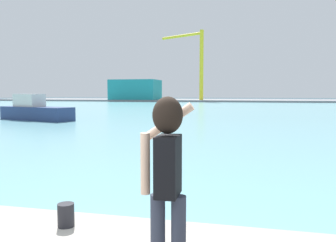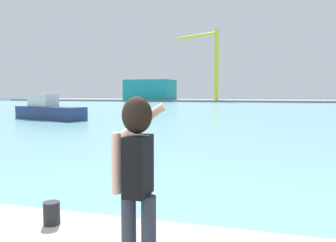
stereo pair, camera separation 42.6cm
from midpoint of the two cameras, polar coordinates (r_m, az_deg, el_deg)
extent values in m
plane|color=#334751|center=(52.56, 10.96, 2.09)|extent=(220.00, 220.00, 0.00)
cube|color=#6BA8B2|center=(54.55, 11.04, 2.20)|extent=(140.00, 100.00, 0.02)
cube|color=gray|center=(94.51, 11.94, 3.36)|extent=(140.00, 20.00, 0.48)
cylinder|color=#2D3342|center=(3.43, -5.47, -18.73)|extent=(0.14, 0.14, 0.82)
cylinder|color=#2D3342|center=(3.37, -2.06, -19.10)|extent=(0.14, 0.14, 0.82)
cube|color=black|center=(3.18, -3.85, -7.47)|extent=(0.21, 0.34, 0.56)
sphere|color=#E0B293|center=(3.12, -3.89, 0.82)|extent=(0.22, 0.22, 0.22)
ellipsoid|color=black|center=(3.10, -4.00, 0.98)|extent=(0.28, 0.26, 0.34)
cylinder|color=#E0B293|center=(3.25, -7.59, -7.06)|extent=(0.09, 0.09, 0.58)
cylinder|color=#E0B293|center=(3.35, -3.67, -0.28)|extent=(0.52, 0.09, 0.40)
cube|color=black|center=(3.45, -3.14, 2.70)|extent=(0.01, 0.07, 0.14)
cylinder|color=black|center=(4.95, -19.11, -14.61)|extent=(0.22, 0.22, 0.31)
cube|color=navy|center=(31.32, -21.42, 1.19)|extent=(7.40, 3.92, 1.13)
cube|color=silver|center=(31.98, -22.48, 3.21)|extent=(2.81, 2.11, 1.09)
cube|color=teal|center=(94.29, -5.55, 5.21)|extent=(12.47, 9.50, 5.35)
cylinder|color=yellow|center=(88.57, 5.47, 9.25)|extent=(1.00, 1.00, 17.72)
cylinder|color=yellow|center=(93.70, 2.12, 13.98)|extent=(12.08, 7.17, 0.70)
camera|label=1|loc=(0.21, -91.36, -0.11)|focal=36.56mm
camera|label=2|loc=(0.21, 88.64, 0.11)|focal=36.56mm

